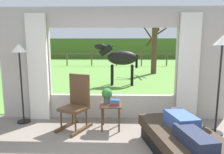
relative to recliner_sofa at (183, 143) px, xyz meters
The scene contains 16 objects.
back_wall_with_window 2.30m from the recliner_sofa, 123.40° to the left, with size 5.20×0.12×2.55m.
curtain_panel_left 3.38m from the recliner_sofa, 150.82° to the left, with size 0.44×0.10×2.40m, color silver.
curtain_panel_right 1.94m from the recliner_sofa, 70.44° to the left, with size 0.44×0.10×2.40m, color silver.
outdoor_pasture_lawn 12.67m from the recliner_sofa, 95.12° to the left, with size 36.00×21.68×0.02m, color #568438.
distant_hill_ridge 22.50m from the recliner_sofa, 92.88° to the left, with size 36.00×2.00×2.40m, color #476627.
recliner_sofa is the anchor object (origin of this frame).
reclining_person 0.31m from the recliner_sofa, 90.00° to the right, with size 0.45×1.43×0.22m.
rocking_chair 2.17m from the recliner_sofa, 149.91° to the left, with size 0.72×0.81×1.12m.
side_table 1.57m from the recliner_sofa, 137.68° to the left, with size 0.44×0.44×0.52m.
potted_plant 1.72m from the recliner_sofa, 138.01° to the left, with size 0.22×0.22×0.32m.
book_stack 1.49m from the recliner_sofa, 137.07° to the left, with size 0.20×0.16×0.11m.
floor_lamp_left 3.59m from the recliner_sofa, 156.78° to the left, with size 0.32×0.32×1.74m.
floor_lamp_right 1.80m from the recliner_sofa, 43.33° to the left, with size 0.32×0.32×1.89m.
horse 5.75m from the recliner_sofa, 99.29° to the left, with size 1.81×0.60×1.73m.
pasture_tree 9.27m from the recliner_sofa, 83.21° to the left, with size 1.52×1.55×3.53m.
pasture_fence_line 13.54m from the recliner_sofa, 94.79° to the left, with size 16.10×0.10×1.10m.
Camera 1 is at (0.13, -2.47, 1.73)m, focal length 33.03 mm.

